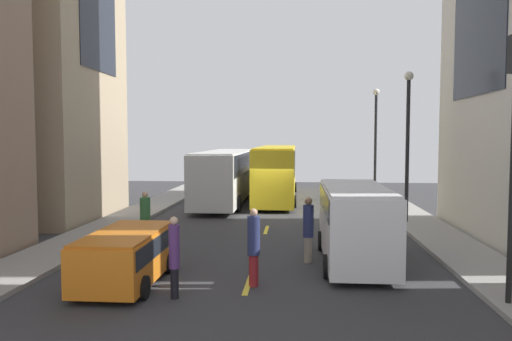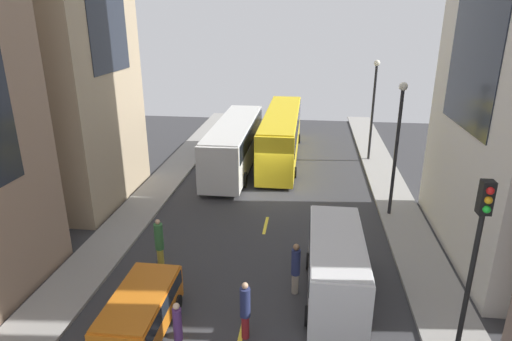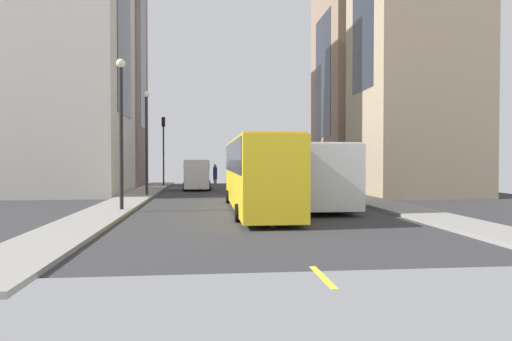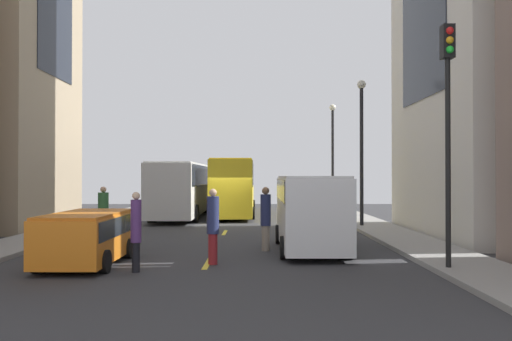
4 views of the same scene
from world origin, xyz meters
The scene contains 19 objects.
ground_plane centered at (0.00, 0.00, 0.00)m, with size 40.93×40.93×0.00m, color #333335.
sidewalk_west centered at (-7.31, 0.00, 0.07)m, with size 2.31×44.00×0.15m, color gray.
sidewalk_east centered at (7.31, 0.00, 0.07)m, with size 2.31×44.00×0.15m, color gray.
lane_stripe_1 centered at (0.00, -12.60, 0.01)m, with size 0.16×2.00×0.01m, color yellow.
lane_stripe_2 centered at (0.00, -4.20, 0.01)m, with size 0.16×2.00×0.01m, color yellow.
lane_stripe_3 centered at (0.00, 4.20, 0.01)m, with size 0.16×2.00×0.01m, color yellow.
lane_stripe_4 centered at (0.00, 12.60, 0.01)m, with size 0.16×2.00×0.01m, color yellow.
lane_stripe_5 centered at (0.00, 21.00, 0.01)m, with size 0.16×2.00×0.01m, color yellow.
city_bus_white centered at (-3.19, 4.86, 2.01)m, with size 2.80×12.25×3.35m.
streetcar_yellow centered at (0.00, 7.45, 2.12)m, with size 2.70×13.84×3.59m.
delivery_van_white centered at (3.30, -9.92, 1.51)m, with size 2.25×5.96×2.58m.
car_orange_0 centered at (-3.48, -12.83, 0.90)m, with size 2.01×4.09×1.52m.
pedestrian_walking_far centered at (1.76, -9.93, 1.18)m, with size 0.36×0.36×2.20m.
pedestrian_crossing_mid centered at (-1.79, -13.96, 1.16)m, with size 0.28×0.28×2.15m.
pedestrian_waiting_curb centered at (0.17, -12.70, 1.17)m, with size 0.36×0.36×2.20m.
pedestrian_crossing_near centered at (-4.27, -8.49, 1.15)m, with size 0.39×0.39×2.19m.
traffic_light_near_corner centered at (6.55, -14.06, 4.60)m, with size 0.32×0.44×6.47m.
streetlamp_near centered at (6.65, 7.51, 4.62)m, with size 0.44×0.44×7.34m.
streetlamp_far centered at (6.65, -2.18, 4.54)m, with size 0.44×0.44×7.19m.
Camera 4 is at (1.43, -27.93, 2.57)m, focal length 36.61 mm.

